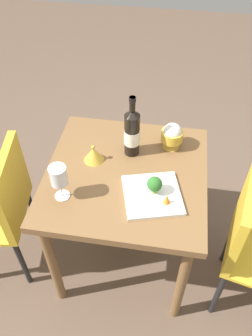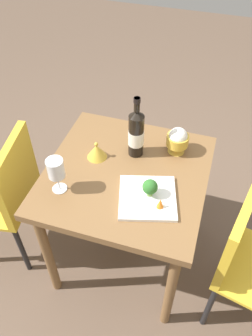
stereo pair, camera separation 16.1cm
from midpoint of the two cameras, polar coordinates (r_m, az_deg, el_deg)
ground_plane at (r=2.24m, az=2.13°, el=-14.13°), size 8.00×8.00×0.00m
dining_table at (r=1.72m, az=2.70°, el=-3.32°), size 0.77×0.77×0.75m
chair_near_window at (r=1.93m, az=-16.73°, el=-3.59°), size 0.46×0.46×0.85m
chair_by_wall at (r=1.75m, az=22.16°, el=-13.15°), size 0.48×0.48×0.85m
wine_bottle at (r=1.65m, az=4.51°, el=5.68°), size 0.08×0.08×0.33m
wine_glass at (r=1.49m, az=-8.58°, el=-0.35°), size 0.08×0.08×0.18m
rice_bowl at (r=1.72m, az=11.23°, el=4.46°), size 0.11×0.11×0.14m
rice_bowl_lid at (r=1.69m, az=-2.15°, el=2.69°), size 0.10×0.10×0.09m
serving_plate at (r=1.53m, az=6.62°, el=-5.08°), size 0.31×0.31×0.02m
broccoli_floret at (r=1.50m, az=7.11°, el=-3.35°), size 0.07×0.07×0.09m
carrot_garnish_left at (r=1.48m, az=8.85°, el=-5.97°), size 0.03×0.03×0.05m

